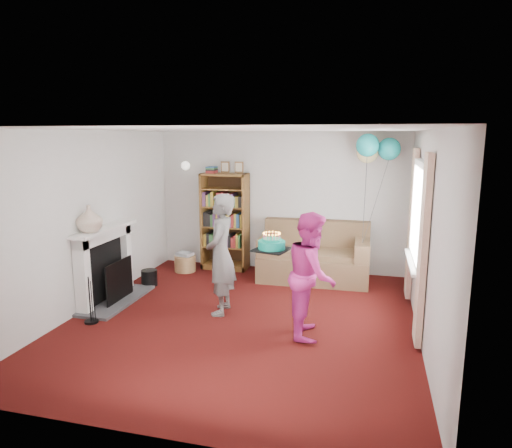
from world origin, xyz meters
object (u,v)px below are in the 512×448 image
(person_magenta, at_px, (312,274))
(birthday_cake, at_px, (272,245))
(sofa, at_px, (314,258))
(bookcase, at_px, (225,222))
(person_striped, at_px, (221,254))

(person_magenta, xyz_separation_m, birthday_cake, (-0.51, 0.06, 0.32))
(sofa, relative_size, birthday_cake, 4.55)
(person_magenta, bearing_deg, bookcase, 31.17)
(bookcase, xyz_separation_m, birthday_cake, (1.40, -2.44, 0.22))
(birthday_cake, bearing_deg, bookcase, 119.87)
(sofa, bearing_deg, bookcase, 171.02)
(sofa, height_order, birthday_cake, birthday_cake)
(sofa, xyz_separation_m, birthday_cake, (-0.27, -2.22, 0.73))
(birthday_cake, bearing_deg, sofa, 83.07)
(bookcase, relative_size, person_striped, 1.18)
(bookcase, distance_m, person_striped, 2.20)
(bookcase, xyz_separation_m, person_striped, (0.62, -2.11, -0.04))
(person_striped, bearing_deg, birthday_cake, 60.53)
(person_magenta, height_order, birthday_cake, person_magenta)
(person_striped, bearing_deg, person_magenta, 66.97)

